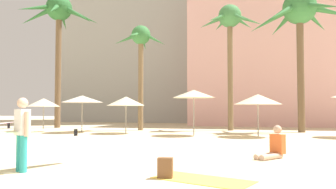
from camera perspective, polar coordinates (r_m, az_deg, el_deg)
ground at (r=6.69m, az=-17.60°, el=-14.41°), size 120.00×120.00×0.00m
hotel_pink at (r=34.34m, az=19.65°, el=6.85°), size 17.56×10.39×13.84m
palm_tree_far_left at (r=24.12m, az=10.31°, el=11.14°), size 4.37×3.83×8.58m
palm_tree_left at (r=23.31m, az=21.17°, el=12.10°), size 6.41×5.83×8.79m
palm_tree_center at (r=28.76m, az=-17.78°, el=12.09°), size 6.33×6.20×10.42m
palm_tree_right at (r=23.70m, az=-4.59°, el=8.05°), size 3.82×3.89×7.18m
cafe_umbrella_0 at (r=18.18m, az=14.78°, el=-0.78°), size 2.44×2.44×2.19m
cafe_umbrella_2 at (r=20.27m, az=-7.03°, el=-1.11°), size 2.26×2.26×2.17m
cafe_umbrella_3 at (r=21.67m, az=-14.15°, el=-0.74°), size 2.54×2.54×2.26m
cafe_umbrella_4 at (r=18.54m, az=4.33°, el=0.10°), size 2.30×2.30×2.46m
cafe_umbrella_5 at (r=23.45m, az=-20.07°, el=-1.25°), size 2.06×2.06×2.13m
beach_towel at (r=6.96m, az=5.82°, el=-13.99°), size 2.14×1.50×0.01m
backpack at (r=7.05m, az=-0.45°, el=-12.24°), size 0.32×0.26×0.42m
person_far_right at (r=8.45m, az=-22.69°, el=-5.64°), size 1.67×2.93×1.66m
person_near_left at (r=10.32m, az=17.26°, el=-8.39°), size 0.91×1.02×0.94m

